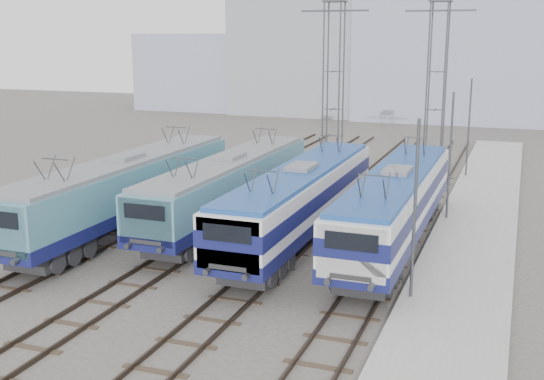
{
  "coord_description": "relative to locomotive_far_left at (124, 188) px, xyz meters",
  "views": [
    {
      "loc": [
        12.05,
        -22.36,
        9.9
      ],
      "look_at": [
        1.19,
        7.0,
        2.74
      ],
      "focal_mm": 45.0,
      "sensor_mm": 36.0,
      "label": 1
    }
  ],
  "objects": [
    {
      "name": "building_west",
      "position": [
        -7.25,
        55.27,
        4.72
      ],
      "size": [
        18.0,
        12.0,
        14.0
      ],
      "primitive_type": "cube",
      "color": "gray",
      "rests_on": "ground"
    },
    {
      "name": "locomotive_far_right",
      "position": [
        13.5,
        1.92,
        -0.02
      ],
      "size": [
        2.8,
        17.73,
        3.33
      ],
      "color": "#141852",
      "rests_on": "ground"
    },
    {
      "name": "mast_front",
      "position": [
        15.35,
        -4.73,
        1.22
      ],
      "size": [
        0.12,
        0.12,
        7.0
      ],
      "primitive_type": "cylinder",
      "color": "#3F4247",
      "rests_on": "ground"
    },
    {
      "name": "building_center",
      "position": [
        10.75,
        55.27,
        6.72
      ],
      "size": [
        22.0,
        14.0,
        18.0
      ],
      "primitive_type": "cube",
      "color": "#9097AF",
      "rests_on": "ground"
    },
    {
      "name": "mast_mid",
      "position": [
        15.35,
        7.27,
        1.22
      ],
      "size": [
        0.12,
        0.12,
        7.0
      ],
      "primitive_type": "cylinder",
      "color": "#3F4247",
      "rests_on": "ground"
    },
    {
      "name": "building_far_west",
      "position": [
        -23.25,
        55.27,
        2.72
      ],
      "size": [
        14.0,
        10.0,
        10.0
      ],
      "primitive_type": "cube",
      "color": "#9097AF",
      "rests_on": "ground"
    },
    {
      "name": "platform",
      "position": [
        16.95,
        1.27,
        -2.13
      ],
      "size": [
        4.0,
        70.0,
        0.3
      ],
      "primitive_type": "cube",
      "color": "#9E9E99",
      "rests_on": "ground"
    },
    {
      "name": "catenary_tower_west",
      "position": [
        6.75,
        15.27,
        4.36
      ],
      "size": [
        4.5,
        1.2,
        12.0
      ],
      "color": "#3F4247",
      "rests_on": "ground"
    },
    {
      "name": "ground",
      "position": [
        6.75,
        -6.73,
        -2.28
      ],
      "size": [
        160.0,
        160.0,
        0.0
      ],
      "primitive_type": "plane",
      "color": "#514C47"
    },
    {
      "name": "catenary_tower_east",
      "position": [
        13.25,
        17.27,
        4.36
      ],
      "size": [
        4.5,
        1.2,
        12.0
      ],
      "color": "#3F4247",
      "rests_on": "ground"
    },
    {
      "name": "mast_rear",
      "position": [
        15.35,
        19.27,
        1.22
      ],
      "size": [
        0.12,
        0.12,
        7.0
      ],
      "primitive_type": "cylinder",
      "color": "#3F4247",
      "rests_on": "ground"
    },
    {
      "name": "locomotive_center_right",
      "position": [
        9.0,
        1.32,
        -0.02
      ],
      "size": [
        2.79,
        17.65,
        3.32
      ],
      "color": "#141852",
      "rests_on": "ground"
    },
    {
      "name": "locomotive_center_left",
      "position": [
        4.5,
        2.94,
        -0.11
      ],
      "size": [
        2.76,
        17.4,
        3.28
      ],
      "color": "#141852",
      "rests_on": "ground"
    },
    {
      "name": "locomotive_far_left",
      "position": [
        0.0,
        0.0,
        0.0
      ],
      "size": [
        2.9,
        18.33,
        3.45
      ],
      "color": "#141852",
      "rests_on": "ground"
    }
  ]
}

